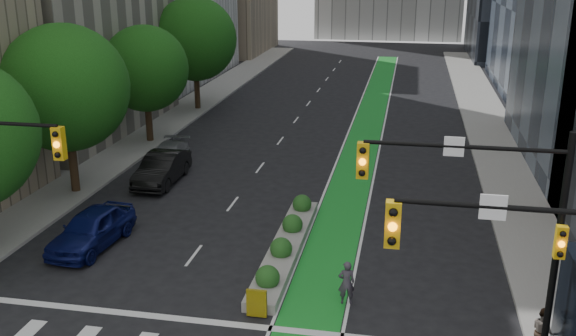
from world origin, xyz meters
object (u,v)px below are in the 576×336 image
at_px(cyclist, 346,283).
at_px(parked_car_left_near, 92,229).
at_px(pedestrian_far, 574,265).
at_px(parked_car_left_mid, 162,168).
at_px(parked_car_left_far, 168,156).
at_px(pedestrian_near, 543,331).
at_px(median_planter, 286,244).

bearing_deg(cyclist, parked_car_left_near, -26.87).
bearing_deg(pedestrian_far, parked_car_left_mid, -39.74).
relative_size(parked_car_left_mid, pedestrian_far, 2.94).
xyz_separation_m(parked_car_left_mid, parked_car_left_far, (-0.72, 2.80, -0.15)).
relative_size(parked_car_left_far, pedestrian_far, 2.72).
height_order(parked_car_left_mid, pedestrian_near, pedestrian_near).
height_order(median_planter, parked_car_left_near, parked_car_left_near).
relative_size(pedestrian_near, pedestrian_far, 0.91).
bearing_deg(parked_car_left_mid, parked_car_left_far, 103.68).
bearing_deg(median_planter, pedestrian_near, -32.70).
relative_size(cyclist, parked_car_left_far, 0.35).
bearing_deg(parked_car_left_near, pedestrian_far, 4.89).
bearing_deg(parked_car_left_far, cyclist, -54.96).
bearing_deg(parked_car_left_mid, pedestrian_near, -37.80).
distance_m(median_planter, pedestrian_near, 10.83).
relative_size(median_planter, cyclist, 6.26).
bearing_deg(pedestrian_near, pedestrian_far, -40.13).
height_order(pedestrian_near, pedestrian_far, pedestrian_far).
xyz_separation_m(median_planter, parked_car_left_far, (-9.05, 10.15, 0.30)).
height_order(cyclist, pedestrian_near, pedestrian_near).
bearing_deg(pedestrian_far, parked_car_left_near, -16.45).
height_order(cyclist, parked_car_left_mid, parked_car_left_mid).
height_order(parked_car_left_mid, pedestrian_far, pedestrian_far).
xyz_separation_m(cyclist, parked_car_left_far, (-11.95, 13.86, -0.15)).
bearing_deg(median_planter, cyclist, -52.03).
height_order(cyclist, pedestrian_far, pedestrian_far).
xyz_separation_m(cyclist, parked_car_left_mid, (-11.23, 11.06, 0.01)).
bearing_deg(cyclist, parked_car_left_mid, -57.69).
height_order(parked_car_left_near, parked_car_left_far, parked_car_left_near).
bearing_deg(pedestrian_near, parked_car_left_near, 56.21).
relative_size(parked_car_left_near, pedestrian_near, 3.12).
bearing_deg(parked_car_left_near, cyclist, -8.54).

